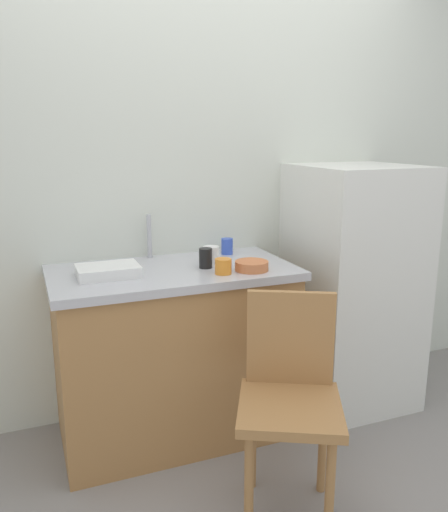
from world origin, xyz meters
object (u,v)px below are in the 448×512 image
(dish_tray, at_px, (108,271))
(cup_blue, at_px, (227,246))
(refrigerator, at_px, (352,286))
(cup_orange, at_px, (223,266))
(cup_black, at_px, (206,258))
(cup_white, at_px, (211,254))
(chair, at_px, (290,394))
(terracotta_bowl, at_px, (252,266))

(dish_tray, xyz_separation_m, cup_blue, (0.67, 0.21, 0.02))
(refrigerator, distance_m, cup_orange, 0.90)
(dish_tray, height_order, cup_orange, cup_orange)
(cup_black, bearing_deg, cup_white, 56.32)
(cup_white, bearing_deg, dish_tray, -172.12)
(chair, xyz_separation_m, cup_orange, (-0.09, 0.51, 0.41))
(dish_tray, relative_size, cup_blue, 3.26)
(refrigerator, height_order, cup_black, refrigerator)
(refrigerator, height_order, cup_white, refrigerator)
(dish_tray, height_order, cup_black, cup_black)
(cup_orange, xyz_separation_m, cup_blue, (0.17, 0.37, 0.01))
(cup_blue, relative_size, cup_black, 0.89)
(cup_black, bearing_deg, terracotta_bowl, -33.33)
(chair, distance_m, dish_tray, 0.98)
(dish_tray, bearing_deg, cup_white, 7.88)
(chair, distance_m, cup_white, 0.85)
(chair, relative_size, cup_blue, 10.35)
(refrigerator, bearing_deg, terracotta_bowl, -166.84)
(cup_blue, bearing_deg, terracotta_bowl, -92.84)
(cup_orange, bearing_deg, dish_tray, 162.77)
(dish_tray, bearing_deg, terracotta_bowl, -12.70)
(dish_tray, relative_size, cup_orange, 3.58)
(cup_orange, relative_size, cup_blue, 0.91)
(refrigerator, relative_size, chair, 1.52)
(dish_tray, xyz_separation_m, cup_black, (0.47, -0.02, 0.02))
(terracotta_bowl, relative_size, cup_orange, 2.05)
(terracotta_bowl, distance_m, cup_orange, 0.15)
(chair, distance_m, cup_blue, 0.98)
(chair, bearing_deg, terracotta_bowl, 110.10)
(terracotta_bowl, bearing_deg, dish_tray, 167.30)
(refrigerator, height_order, dish_tray, refrigerator)
(cup_orange, height_order, cup_blue, cup_blue)
(dish_tray, relative_size, cup_white, 3.43)
(refrigerator, xyz_separation_m, cup_black, (-0.89, -0.04, 0.25))
(terracotta_bowl, distance_m, cup_black, 0.23)
(refrigerator, xyz_separation_m, terracotta_bowl, (-0.70, -0.16, 0.23))
(refrigerator, distance_m, cup_white, 0.86)
(cup_black, bearing_deg, dish_tray, 177.13)
(dish_tray, relative_size, terracotta_bowl, 1.74)
(cup_black, bearing_deg, refrigerator, 2.53)
(cup_orange, bearing_deg, terracotta_bowl, 3.50)
(cup_blue, bearing_deg, cup_orange, -114.43)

